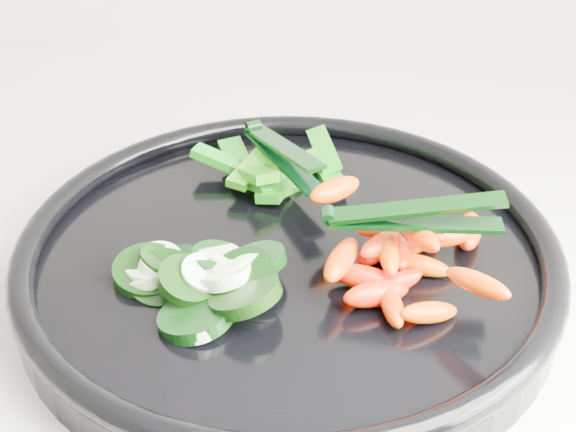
# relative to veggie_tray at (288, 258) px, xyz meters

# --- Properties ---
(veggie_tray) EXTENTS (0.44, 0.44, 0.04)m
(veggie_tray) POSITION_rel_veggie_tray_xyz_m (0.00, 0.00, 0.00)
(veggie_tray) COLOR black
(veggie_tray) RESTS_ON counter
(cucumber_pile) EXTENTS (0.14, 0.11, 0.04)m
(cucumber_pile) POSITION_rel_veggie_tray_xyz_m (-0.05, -0.05, 0.01)
(cucumber_pile) COLOR black
(cucumber_pile) RESTS_ON veggie_tray
(carrot_pile) EXTENTS (0.14, 0.14, 0.05)m
(carrot_pile) POSITION_rel_veggie_tray_xyz_m (0.08, -0.01, 0.02)
(carrot_pile) COLOR #EE1000
(carrot_pile) RESTS_ON veggie_tray
(pepper_pile) EXTENTS (0.13, 0.10, 0.04)m
(pepper_pile) POSITION_rel_veggie_tray_xyz_m (-0.03, 0.09, 0.01)
(pepper_pile) COLOR #0A6A0A
(pepper_pile) RESTS_ON veggie_tray
(tong_carrot) EXTENTS (0.11, 0.03, 0.02)m
(tong_carrot) POSITION_rel_veggie_tray_xyz_m (0.08, -0.01, 0.05)
(tong_carrot) COLOR black
(tong_carrot) RESTS_ON carrot_pile
(tong_pepper) EXTENTS (0.08, 0.10, 0.02)m
(tong_pepper) POSITION_rel_veggie_tray_xyz_m (-0.02, 0.09, 0.03)
(tong_pepper) COLOR black
(tong_pepper) RESTS_ON pepper_pile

